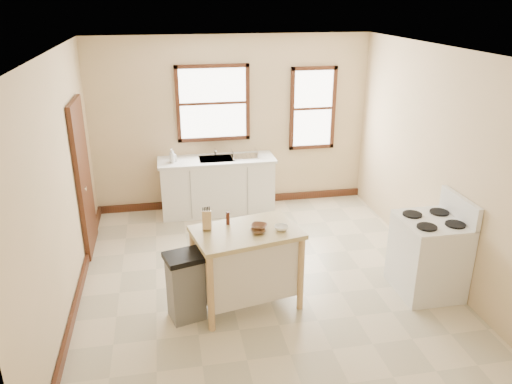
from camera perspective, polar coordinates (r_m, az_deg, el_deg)
floor at (r=6.43m, az=0.65°, el=-9.85°), size 5.00×5.00×0.00m
ceiling at (r=5.51m, az=0.78°, el=15.81°), size 5.00×5.00×0.00m
wall_back at (r=8.18m, az=-2.77°, el=7.79°), size 4.50×0.04×2.80m
wall_left at (r=5.83m, az=-21.50°, el=0.45°), size 0.04×5.00×2.80m
wall_right at (r=6.62m, az=20.21°, el=3.07°), size 0.04×5.00×2.80m
window_main at (r=8.05m, az=-4.94°, el=10.06°), size 1.17×0.06×1.22m
window_side at (r=8.41m, az=6.50°, el=9.46°), size 0.77×0.06×1.37m
door_left at (r=7.15m, az=-19.12°, el=1.57°), size 0.06×0.90×2.10m
baseboard_back at (r=8.58m, az=-2.58°, el=-0.97°), size 4.50×0.04×0.12m
baseboard_left at (r=6.41m, az=-19.58°, el=-10.77°), size 0.04×5.00×0.12m
sink_counter at (r=8.15m, az=-4.44°, el=0.75°), size 1.86×0.62×0.92m
faucet at (r=8.13m, az=-4.70°, el=4.95°), size 0.03×0.03×0.22m
soap_bottle_a at (r=7.85m, az=-9.59°, el=4.10°), size 0.11×0.11×0.22m
soap_bottle_b at (r=7.91m, az=-9.42°, el=4.07°), size 0.10×0.10×0.17m
dish_rack at (r=8.02m, az=-1.34°, el=4.35°), size 0.46×0.38×0.10m
kitchen_island at (r=5.72m, az=-1.08°, el=-8.66°), size 1.28×0.95×0.95m
knife_block at (r=5.51m, az=-5.64°, el=-3.30°), size 0.11×0.11×0.20m
pepper_grinder at (r=5.62m, az=-3.24°, el=-3.00°), size 0.06×0.06×0.15m
bowl_a at (r=5.43m, az=0.24°, el=-4.51°), size 0.19×0.19×0.04m
bowl_b at (r=5.53m, az=0.35°, el=-3.96°), size 0.23×0.23×0.04m
bowl_c at (r=5.50m, az=2.90°, el=-4.13°), size 0.18×0.18×0.05m
trash_bin at (r=5.60m, az=-8.04°, el=-10.64°), size 0.48×0.43×0.78m
gas_stove at (r=6.25m, az=19.22°, el=-5.82°), size 0.75×0.76×1.21m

